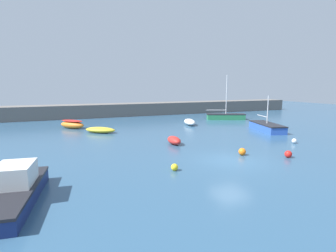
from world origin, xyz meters
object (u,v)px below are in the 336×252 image
mooring_buoy_red (288,154)px  rowboat_blue_near (190,122)px  mooring_buoy_orange (242,152)px  fishing_dinghy_green (174,140)px  open_tender_yellow (100,130)px  mooring_buoy_white (294,141)px  rowboat_with_red_cover (72,124)px  mooring_buoy_yellow (175,167)px  sailboat_twin_hulled (267,127)px  sailboat_tall_mast (226,116)px  motorboat_grey_hull (14,190)px

mooring_buoy_red → rowboat_blue_near: bearing=87.4°
mooring_buoy_orange → fishing_dinghy_green: bearing=120.7°
open_tender_yellow → mooring_buoy_white: (15.31, -12.17, -0.10)m
rowboat_with_red_cover → mooring_buoy_yellow: rowboat_with_red_cover is taller
mooring_buoy_yellow → mooring_buoy_white: 13.38m
open_tender_yellow → mooring_buoy_yellow: 15.20m
sailboat_twin_hulled → mooring_buoy_white: (-2.52, -6.11, -0.23)m
open_tender_yellow → mooring_buoy_orange: bearing=158.9°
rowboat_blue_near → sailboat_twin_hulled: (6.05, -7.51, 0.06)m
rowboat_blue_near → sailboat_tall_mast: size_ratio=0.53×
sailboat_twin_hulled → motorboat_grey_hull: (-23.93, -10.23, 0.14)m
rowboat_blue_near → mooring_buoy_orange: 15.52m
sailboat_twin_hulled → rowboat_with_red_cover: sailboat_twin_hulled is taller
mooring_buoy_orange → rowboat_with_red_cover: bearing=121.5°
open_tender_yellow → rowboat_blue_near: size_ratio=1.01×
mooring_buoy_yellow → sailboat_twin_hulled: bearing=29.9°
rowboat_with_red_cover → mooring_buoy_red: rowboat_with_red_cover is taller
sailboat_twin_hulled → mooring_buoy_white: bearing=-5.6°
mooring_buoy_white → open_tender_yellow: bearing=141.5°
sailboat_twin_hulled → mooring_buoy_red: bearing=-19.0°
rowboat_with_red_cover → mooring_buoy_orange: size_ratio=6.31×
mooring_buoy_orange → mooring_buoy_red: size_ratio=1.05×
rowboat_with_red_cover → mooring_buoy_orange: rowboat_with_red_cover is taller
mooring_buoy_white → mooring_buoy_orange: size_ratio=0.80×
sailboat_tall_mast → rowboat_blue_near: bearing=-136.8°
sailboat_tall_mast → rowboat_with_red_cover: bearing=-157.0°
mooring_buoy_yellow → mooring_buoy_red: 8.77m
sailboat_twin_hulled → fishing_dinghy_green: 12.85m
rowboat_blue_near → mooring_buoy_red: 16.98m
open_tender_yellow → rowboat_with_red_cover: rowboat_with_red_cover is taller
rowboat_with_red_cover → sailboat_tall_mast: size_ratio=0.51×
sailboat_tall_mast → mooring_buoy_yellow: 25.76m
motorboat_grey_hull → mooring_buoy_yellow: motorboat_grey_hull is taller
sailboat_twin_hulled → fishing_dinghy_green: size_ratio=2.87×
rowboat_blue_near → rowboat_with_red_cover: size_ratio=1.05×
rowboat_with_red_cover → motorboat_grey_hull: bearing=-51.4°
open_tender_yellow → mooring_buoy_red: 19.01m
sailboat_twin_hulled → sailboat_tall_mast: size_ratio=0.90×
mooring_buoy_yellow → mooring_buoy_orange: mooring_buoy_orange is taller
rowboat_with_red_cover → mooring_buoy_yellow: (4.94, -19.39, -0.30)m
rowboat_blue_near → sailboat_twin_hulled: 9.65m
mooring_buoy_orange → mooring_buoy_yellow: bearing=-167.6°
motorboat_grey_hull → sailboat_twin_hulled: bearing=121.2°
rowboat_blue_near → fishing_dinghy_green: 11.80m
open_tender_yellow → motorboat_grey_hull: 17.40m
rowboat_with_red_cover → mooring_buoy_orange: bearing=-10.6°
mooring_buoy_yellow → mooring_buoy_red: (8.76, -0.48, 0.04)m
open_tender_yellow → fishing_dinghy_green: bearing=159.3°
rowboat_blue_near → sailboat_twin_hulled: size_ratio=0.59×
sailboat_twin_hulled → mooring_buoy_white: sailboat_twin_hulled is taller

